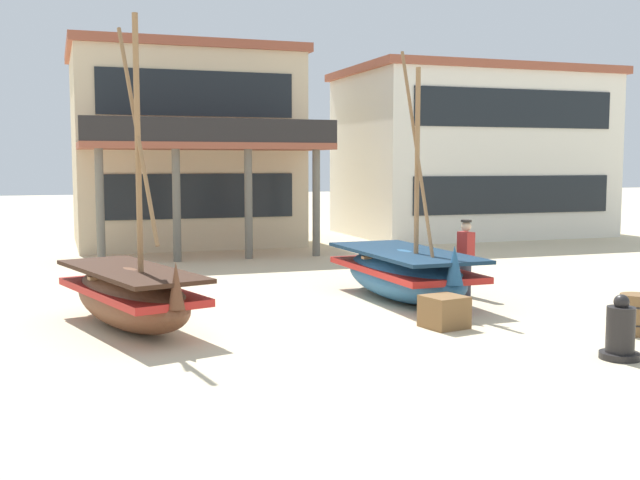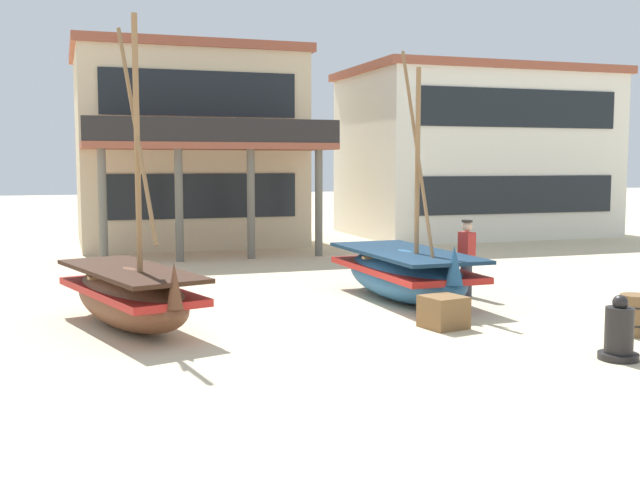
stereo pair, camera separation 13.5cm
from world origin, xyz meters
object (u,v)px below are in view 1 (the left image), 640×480
Objects in this scene: fisherman_by_hull at (466,259)px; fishing_boat_near_left at (404,272)px; wooden_barrel at (635,314)px; fishing_boat_centre_large at (131,295)px; capstan_winch at (620,333)px; harbor_building_main at (183,147)px; harbor_building_annex at (470,153)px; cargo_crate at (444,312)px.

fishing_boat_near_left is at bearing 179.17° from fisherman_by_hull.
fisherman_by_hull is at bearing -0.83° from fishing_boat_near_left.
fisherman_by_hull is 2.41× the size of wooden_barrel.
fishing_boat_centre_large is 8.73m from wooden_barrel.
capstan_winch is 19.55m from harbor_building_main.
wooden_barrel is at bearing -22.18° from fishing_boat_centre_large.
fisherman_by_hull is 15.47m from harbor_building_annex.
harbor_building_main is at bearing 178.97° from harbor_building_annex.
fishing_boat_near_left is 0.97× the size of fishing_boat_centre_large.
harbor_building_main reaches higher than wooden_barrel.
fishing_boat_centre_large is 0.53× the size of harbor_building_annex.
cargo_crate is at bearing -121.14° from harbor_building_annex.
fishing_boat_near_left is 3.12× the size of fisherman_by_hull.
harbor_building_main is at bearing 77.29° from fishing_boat_centre_large.
fishing_boat_centre_large reaches higher than wooden_barrel.
fishing_boat_centre_large is 8.11m from capstan_winch.
wooden_barrel is at bearing -29.08° from cargo_crate.
fishing_boat_near_left reaches higher than fisherman_by_hull.
capstan_winch is at bearing -79.69° from harbor_building_main.
capstan_winch is at bearing -137.50° from wooden_barrel.
fishing_boat_centre_large is 7.86× the size of cargo_crate.
cargo_crate is 18.89m from harbor_building_annex.
fisherman_by_hull is 4.42m from wooden_barrel.
fishing_boat_centre_large is 20.79m from harbor_building_annex.
cargo_crate is at bearing -82.90° from harbor_building_main.
wooden_barrel is 18.65m from harbor_building_main.
wooden_barrel is (1.37, 1.26, -0.04)m from capstan_winch.
fisherman_by_hull reaches higher than wooden_barrel.
harbor_building_main reaches higher than fishing_boat_centre_large.
harbor_building_main reaches higher than fisherman_by_hull.
fishing_boat_centre_large is 5.52× the size of capstan_winch.
fisherman_by_hull is 5.62m from capstan_winch.
harbor_building_annex is (9.64, 15.96, 3.04)m from cargo_crate.
harbor_building_annex reaches higher than cargo_crate.
capstan_winch is at bearing -95.60° from fisherman_by_hull.
wooden_barrel reaches higher than cargo_crate.
fishing_boat_centre_large is at bearing -136.35° from harbor_building_annex.
fishing_boat_near_left is 5.37× the size of capstan_winch.
fishing_boat_centre_large reaches higher than cargo_crate.
cargo_crate is 16.61m from harbor_building_main.
fisherman_by_hull is (7.26, 1.03, 0.23)m from fishing_boat_centre_large.
fishing_boat_near_left is 7.66× the size of cargo_crate.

